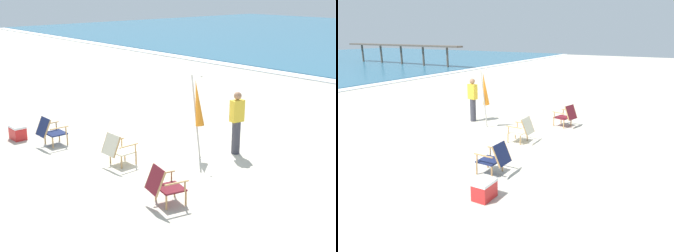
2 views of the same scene
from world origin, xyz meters
TOP-DOWN VIEW (x-y plane):
  - ground_plane at (0.00, 0.00)m, footprint 80.00×80.00m
  - beach_chair_back_left at (0.04, -0.95)m, footprint 0.60×0.71m
  - beach_chair_front_right at (-2.37, -1.47)m, footprint 0.61×0.73m
  - beach_chair_mid_center at (2.39, -1.50)m, footprint 0.72×0.82m
  - umbrella_furled_orange at (0.83, 0.94)m, footprint 0.45×0.22m
  - person_near_chairs at (1.35, 1.84)m, footprint 0.26×0.37m
  - cooler_box at (-3.48, -1.91)m, footprint 0.49×0.35m
  - pier_distant at (15.62, 21.07)m, footprint 0.90×15.13m

SIDE VIEW (x-z plane):
  - ground_plane at x=0.00m, z-range 0.00..0.00m
  - cooler_box at x=-3.48m, z-range 0.00..0.40m
  - beach_chair_front_right at x=-2.37m, z-range 0.03..0.83m
  - beach_chair_back_left at x=0.04m, z-range 0.03..0.83m
  - beach_chair_mid_center at x=2.39m, z-range 0.03..0.83m
  - person_near_chairs at x=1.35m, z-range 0.02..1.65m
  - umbrella_furled_orange at x=0.83m, z-range 0.32..2.43m
  - pier_distant at x=15.62m, z-range 0.80..2.88m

